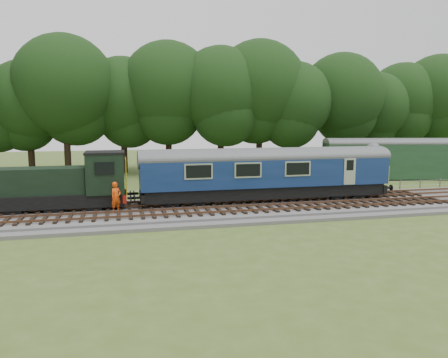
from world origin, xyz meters
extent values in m
plane|color=#435720|center=(0.00, 0.00, 0.00)|extent=(120.00, 120.00, 0.00)
cube|color=#4C4C4F|center=(0.00, 0.00, 0.17)|extent=(70.00, 7.00, 0.35)
cube|color=brown|center=(0.00, 0.68, 0.49)|extent=(66.50, 0.07, 0.14)
cube|color=brown|center=(0.00, 2.12, 0.49)|extent=(66.50, 0.07, 0.14)
cube|color=brown|center=(0.00, -2.32, 0.49)|extent=(66.50, 0.07, 0.14)
cube|color=brown|center=(0.00, -0.88, 0.49)|extent=(66.50, 0.07, 0.14)
cube|color=black|center=(4.81, 1.40, 1.06)|extent=(17.46, 2.52, 0.85)
cube|color=#0D2549|center=(4.81, 1.40, 2.48)|extent=(18.00, 2.80, 2.05)
cube|color=yellow|center=(13.83, 1.40, 2.11)|extent=(0.06, 2.74, 1.30)
cube|color=black|center=(10.81, 1.40, 0.86)|extent=(2.60, 2.00, 0.55)
cube|color=black|center=(-1.19, 1.40, 0.86)|extent=(2.60, 2.00, 0.55)
cube|color=black|center=(-9.59, 1.40, 1.01)|extent=(8.73, 2.39, 0.85)
cube|color=black|center=(-10.79, 1.40, 2.26)|extent=(6.30, 2.08, 1.70)
cube|color=black|center=(-6.39, 1.40, 2.66)|extent=(2.40, 2.55, 2.60)
cube|color=maroon|center=(-5.21, 1.40, 1.06)|extent=(0.25, 2.60, 0.55)
cube|color=yellow|center=(-5.07, 1.40, 2.46)|extent=(0.06, 2.55, 2.30)
imported|color=#F24A0C|center=(-5.73, -0.45, 1.33)|extent=(0.85, 0.81, 1.96)
cube|color=#1A3B1D|center=(22.92, 11.16, 1.92)|extent=(16.40, 5.92, 3.64)
cube|color=#1A3B1D|center=(25.47, 13.22, 1.22)|extent=(3.84, 3.84, 2.44)
cube|color=black|center=(25.47, 13.22, 2.54)|extent=(4.22, 4.22, 0.20)
cube|color=#AFB0AB|center=(24.88, 11.71, 1.12)|extent=(4.99, 3.33, 2.23)
camera|label=1|loc=(-5.26, -28.23, 6.26)|focal=35.00mm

